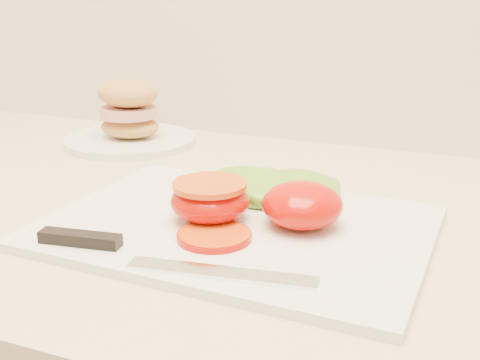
% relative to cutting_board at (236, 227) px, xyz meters
% --- Properties ---
extents(cutting_board, '(0.41, 0.30, 0.01)m').
position_rel_cutting_board_xyz_m(cutting_board, '(0.00, 0.00, 0.00)').
color(cutting_board, white).
rests_on(cutting_board, counter).
extents(tomato_half_dome, '(0.09, 0.09, 0.05)m').
position_rel_cutting_board_xyz_m(tomato_half_dome, '(0.07, 0.02, 0.03)').
color(tomato_half_dome, '#B41400').
rests_on(tomato_half_dome, cutting_board).
extents(tomato_half_cut, '(0.09, 0.09, 0.04)m').
position_rel_cutting_board_xyz_m(tomato_half_cut, '(-0.03, -0.00, 0.03)').
color(tomato_half_cut, '#B41400').
rests_on(tomato_half_cut, cutting_board).
extents(tomato_slice_0, '(0.07, 0.07, 0.01)m').
position_rel_cutting_board_xyz_m(tomato_slice_0, '(-0.00, -0.05, 0.01)').
color(tomato_slice_0, '#D55D19').
rests_on(tomato_slice_0, cutting_board).
extents(lettuce_leaf_0, '(0.14, 0.10, 0.02)m').
position_rel_cutting_board_xyz_m(lettuce_leaf_0, '(-0.01, 0.08, 0.02)').
color(lettuce_leaf_0, '#79BB31').
rests_on(lettuce_leaf_0, cutting_board).
extents(lettuce_leaf_1, '(0.15, 0.15, 0.03)m').
position_rel_cutting_board_xyz_m(lettuce_leaf_1, '(0.04, 0.09, 0.02)').
color(lettuce_leaf_1, '#79BB31').
rests_on(lettuce_leaf_1, cutting_board).
extents(knife, '(0.28, 0.05, 0.01)m').
position_rel_cutting_board_xyz_m(knife, '(-0.06, -0.11, 0.01)').
color(knife, silver).
rests_on(knife, cutting_board).
extents(sandwich_plate, '(0.21, 0.21, 0.11)m').
position_rel_cutting_board_xyz_m(sandwich_plate, '(-0.30, 0.27, 0.03)').
color(sandwich_plate, white).
rests_on(sandwich_plate, counter).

